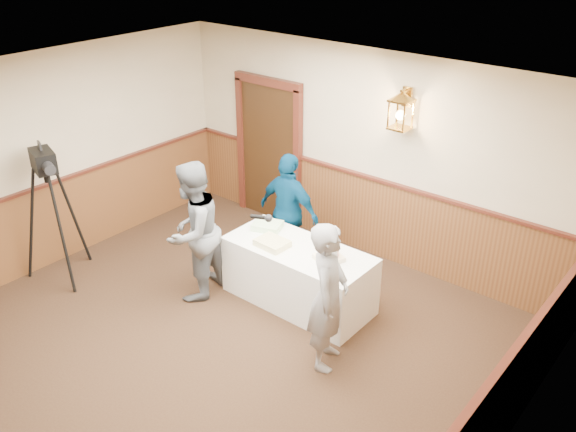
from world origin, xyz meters
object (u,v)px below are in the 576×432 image
(sheet_cake_yellow, at_px, (272,243))
(sheet_cake_green, at_px, (267,226))
(tiered_cake, at_px, (329,251))
(tv_camera_rig, at_px, (55,223))
(baker, at_px, (328,297))
(display_table, at_px, (299,275))
(interviewer, at_px, (193,232))
(assistant_p, at_px, (289,212))

(sheet_cake_yellow, xyz_separation_m, sheet_cake_green, (-0.33, 0.29, 0.00))
(tiered_cake, relative_size, tv_camera_rig, 0.20)
(tiered_cake, bearing_deg, baker, -54.61)
(display_table, relative_size, tv_camera_rig, 1.03)
(sheet_cake_yellow, bearing_deg, baker, -23.49)
(sheet_cake_yellow, xyz_separation_m, interviewer, (-0.81, -0.50, 0.09))
(sheet_cake_yellow, bearing_deg, tiered_cake, 12.95)
(sheet_cake_yellow, distance_m, sheet_cake_green, 0.44)
(sheet_cake_green, bearing_deg, assistant_p, 93.71)
(assistant_p, bearing_deg, tiered_cake, 151.64)
(assistant_p, bearing_deg, display_table, 137.44)
(display_table, relative_size, baker, 1.10)
(tiered_cake, distance_m, assistant_p, 1.22)
(interviewer, xyz_separation_m, assistant_p, (0.45, 1.26, -0.08))
(baker, relative_size, assistant_p, 1.03)
(sheet_cake_green, distance_m, assistant_p, 0.47)
(tiered_cake, relative_size, interviewer, 0.20)
(assistant_p, relative_size, tv_camera_rig, 0.91)
(display_table, xyz_separation_m, sheet_cake_green, (-0.60, 0.13, 0.42))
(baker, bearing_deg, display_table, 29.78)
(display_table, bearing_deg, sheet_cake_yellow, -149.87)
(sheet_cake_yellow, height_order, interviewer, interviewer)
(interviewer, height_order, baker, interviewer)
(interviewer, xyz_separation_m, baker, (2.00, -0.01, -0.05))
(tv_camera_rig, bearing_deg, display_table, 46.58)
(display_table, height_order, baker, baker)
(tv_camera_rig, bearing_deg, interviewer, 44.61)
(interviewer, bearing_deg, display_table, 109.58)
(display_table, height_order, sheet_cake_yellow, sheet_cake_yellow)
(tiered_cake, xyz_separation_m, assistant_p, (-1.07, 0.59, -0.07))
(interviewer, bearing_deg, tv_camera_rig, -75.24)
(sheet_cake_yellow, bearing_deg, tv_camera_rig, -151.73)
(display_table, relative_size, sheet_cake_yellow, 4.84)
(baker, height_order, assistant_p, baker)
(sheet_cake_yellow, relative_size, tv_camera_rig, 0.21)
(sheet_cake_yellow, xyz_separation_m, tv_camera_rig, (-2.46, -1.32, -0.00))
(sheet_cake_green, relative_size, interviewer, 0.20)
(sheet_cake_yellow, height_order, baker, baker)
(sheet_cake_yellow, relative_size, baker, 0.23)
(display_table, distance_m, sheet_cake_green, 0.74)
(tiered_cake, bearing_deg, sheet_cake_green, 172.91)
(interviewer, height_order, assistant_p, interviewer)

